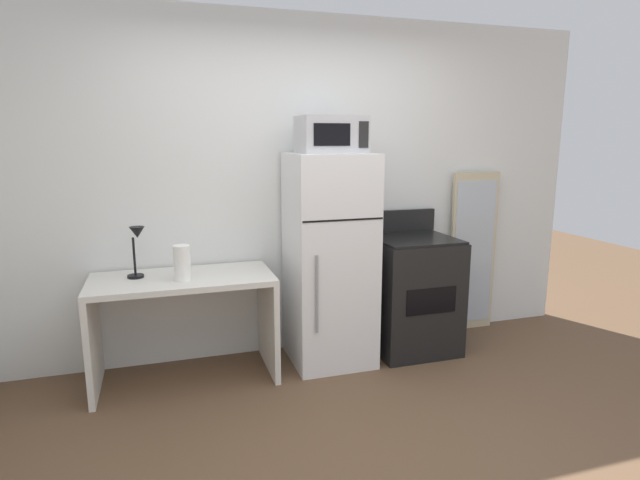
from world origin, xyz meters
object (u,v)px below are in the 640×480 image
(desk, at_px, (184,307))
(refrigerator, at_px, (330,260))
(paper_towel_roll, at_px, (182,263))
(leaning_mirror, at_px, (473,252))
(microwave, at_px, (331,135))
(desk_lamp, at_px, (137,243))
(oven_range, at_px, (412,293))

(desk, xyz_separation_m, refrigerator, (1.07, 0.01, 0.26))
(paper_towel_roll, height_order, leaning_mirror, leaning_mirror)
(refrigerator, xyz_separation_m, microwave, (0.00, -0.02, 0.92))
(desk, bearing_deg, desk_lamp, 168.44)
(desk, distance_m, paper_towel_roll, 0.36)
(desk, distance_m, microwave, 1.59)
(leaning_mirror, bearing_deg, refrigerator, -169.83)
(refrigerator, bearing_deg, desk_lamp, 177.94)
(desk, relative_size, desk_lamp, 3.49)
(paper_towel_roll, relative_size, leaning_mirror, 0.17)
(desk, bearing_deg, refrigerator, 0.47)
(refrigerator, distance_m, oven_range, 0.77)
(desk, relative_size, oven_range, 1.12)
(desk, relative_size, paper_towel_roll, 5.13)
(leaning_mirror, bearing_deg, desk_lamp, -175.77)
(microwave, xyz_separation_m, oven_range, (0.70, 0.02, -1.24))
(paper_towel_roll, height_order, refrigerator, refrigerator)
(desk_lamp, relative_size, microwave, 0.77)
(desk, xyz_separation_m, paper_towel_roll, (0.00, -0.10, 0.34))
(desk_lamp, xyz_separation_m, microwave, (1.35, -0.07, 0.72))
(microwave, relative_size, leaning_mirror, 0.33)
(oven_range, relative_size, leaning_mirror, 0.79)
(desk, bearing_deg, paper_towel_roll, -88.77)
(refrigerator, bearing_deg, leaning_mirror, 10.17)
(oven_range, bearing_deg, desk_lamp, 178.59)
(desk, height_order, refrigerator, refrigerator)
(leaning_mirror, bearing_deg, oven_range, -160.38)
(paper_towel_roll, distance_m, leaning_mirror, 2.52)
(microwave, bearing_deg, desk, 179.34)
(paper_towel_roll, bearing_deg, microwave, 4.79)
(refrigerator, height_order, leaning_mirror, refrigerator)
(microwave, relative_size, oven_range, 0.42)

